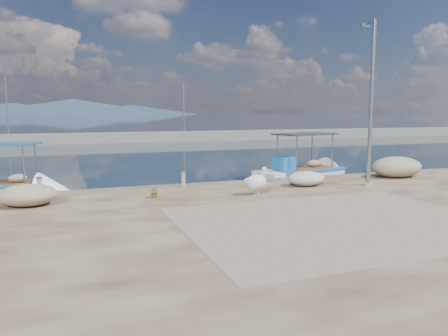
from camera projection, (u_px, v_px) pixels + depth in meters
ground at (262, 218)px, 15.21m from camera, size 1400.00×1400.00×0.00m
quay at (378, 269)px, 9.60m from camera, size 44.00×22.00×0.50m
quay_patch at (337, 222)px, 12.70m from camera, size 9.00×7.00×0.01m
breakwater at (120, 138)px, 52.34m from camera, size 120.00×2.20×7.50m
mountains at (69, 108)px, 620.14m from camera, size 370.00×280.00×22.00m
boat_left at (2, 190)px, 19.46m from camera, size 5.87×3.39×2.68m
boat_right at (304, 175)px, 24.08m from camera, size 6.41×3.45×2.94m
pelican at (257, 182)px, 16.73m from camera, size 1.15×0.78×1.10m
lamp_post at (371, 109)px, 18.61m from camera, size 0.44×0.96×7.00m
bollard_near at (183, 178)px, 18.63m from camera, size 0.23×0.23×0.69m
bollard_far at (40, 185)px, 16.85m from camera, size 0.22×0.22×0.68m
potted_plant at (154, 192)px, 16.20m from camera, size 0.48×0.45×0.44m
net_pile_c at (397, 167)px, 21.31m from camera, size 2.58×1.84×1.01m
net_pile_d at (306, 179)px, 18.86m from camera, size 1.67×1.25×0.63m
net_pile_b at (27, 195)px, 14.79m from camera, size 1.92×1.50×0.75m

